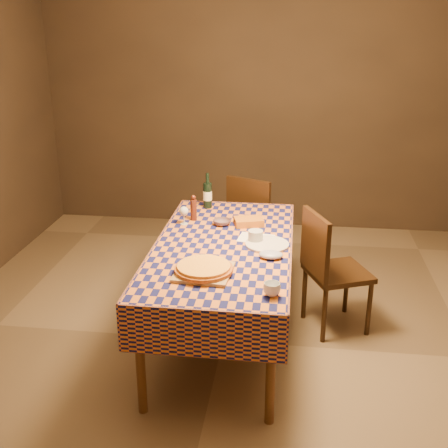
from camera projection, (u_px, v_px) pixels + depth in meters
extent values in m
plane|color=brown|center=(223.00, 341.00, 4.12)|extent=(5.00, 5.00, 0.00)
cube|color=#34271D|center=(253.00, 104.00, 5.97)|extent=(4.50, 0.10, 2.70)
cube|color=#34271D|center=(87.00, 423.00, 1.32)|extent=(4.50, 0.10, 2.70)
cylinder|color=brown|center=(140.00, 358.00, 3.26)|extent=(0.06, 0.06, 0.75)
cylinder|color=brown|center=(271.00, 368.00, 3.17)|extent=(0.06, 0.06, 0.75)
cylinder|color=brown|center=(192.00, 248.00, 4.80)|extent=(0.06, 0.06, 0.75)
cylinder|color=brown|center=(281.00, 252.00, 4.71)|extent=(0.06, 0.06, 0.75)
cube|color=brown|center=(223.00, 248.00, 3.86)|extent=(0.90, 1.80, 0.03)
cube|color=brown|center=(223.00, 246.00, 3.85)|extent=(0.92, 1.82, 0.02)
cube|color=brown|center=(201.00, 334.00, 3.05)|extent=(0.94, 0.01, 0.30)
cube|color=brown|center=(237.00, 219.00, 4.75)|extent=(0.94, 0.01, 0.30)
cube|color=brown|center=(158.00, 261.00, 3.96)|extent=(0.01, 1.84, 0.30)
cube|color=brown|center=(290.00, 268.00, 3.85)|extent=(0.01, 1.84, 0.30)
cube|color=#A27E4C|center=(204.00, 272.00, 3.41)|extent=(0.36, 0.36, 0.02)
cylinder|color=#9E4F1A|center=(204.00, 269.00, 3.41)|extent=(0.44, 0.44, 0.02)
cylinder|color=orange|center=(204.00, 266.00, 3.40)|extent=(0.40, 0.40, 0.02)
cylinder|color=#461B10|center=(194.00, 210.00, 4.27)|extent=(0.06, 0.06, 0.16)
sphere|color=#461B10|center=(193.00, 197.00, 4.24)|extent=(0.04, 0.04, 0.04)
imported|color=#5D464E|center=(222.00, 222.00, 4.19)|extent=(0.16, 0.16, 0.04)
cylinder|color=silver|center=(184.00, 224.00, 4.22)|extent=(0.08, 0.08, 0.00)
cylinder|color=silver|center=(184.00, 219.00, 4.20)|extent=(0.01, 0.01, 0.07)
sphere|color=silver|center=(184.00, 211.00, 4.18)|extent=(0.07, 0.07, 0.07)
ellipsoid|color=#3B0707|center=(184.00, 212.00, 4.18)|extent=(0.05, 0.05, 0.03)
cylinder|color=black|center=(208.00, 195.00, 4.54)|extent=(0.08, 0.08, 0.21)
cylinder|color=black|center=(207.00, 178.00, 4.49)|extent=(0.03, 0.03, 0.08)
cylinder|color=#F0EECD|center=(208.00, 195.00, 4.54)|extent=(0.08, 0.08, 0.07)
cylinder|color=#B9BFC0|center=(255.00, 236.00, 3.87)|extent=(0.14, 0.14, 0.09)
cube|color=#B56317|center=(249.00, 222.00, 4.19)|extent=(0.24, 0.20, 0.05)
cylinder|color=silver|center=(267.00, 244.00, 3.82)|extent=(0.35, 0.35, 0.02)
imported|color=white|center=(272.00, 289.00, 3.14)|extent=(0.12, 0.12, 0.08)
cube|color=white|center=(256.00, 238.00, 3.95)|extent=(0.27, 0.22, 0.00)
ellipsoid|color=#9AA1C5|center=(271.00, 255.00, 3.63)|extent=(0.18, 0.16, 0.05)
cube|color=black|center=(258.00, 224.00, 5.12)|extent=(0.55, 0.55, 0.04)
cube|color=black|center=(248.00, 204.00, 4.87)|extent=(0.40, 0.20, 0.46)
cylinder|color=black|center=(284.00, 245.00, 5.26)|extent=(0.04, 0.04, 0.43)
cylinder|color=black|center=(250.00, 238.00, 5.43)|extent=(0.04, 0.04, 0.43)
cylinder|color=black|center=(266.00, 259.00, 4.97)|extent=(0.04, 0.04, 0.43)
cylinder|color=black|center=(231.00, 251.00, 5.15)|extent=(0.04, 0.04, 0.43)
cube|color=black|center=(338.00, 273.00, 4.16)|extent=(0.55, 0.55, 0.04)
cube|color=black|center=(315.00, 245.00, 4.03)|extent=(0.20, 0.40, 0.46)
cylinder|color=black|center=(369.00, 309.00, 4.13)|extent=(0.04, 0.04, 0.43)
cylinder|color=black|center=(346.00, 287.00, 4.45)|extent=(0.04, 0.04, 0.43)
cylinder|color=black|center=(324.00, 316.00, 4.04)|extent=(0.04, 0.04, 0.43)
cylinder|color=black|center=(304.00, 293.00, 4.36)|extent=(0.04, 0.04, 0.43)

